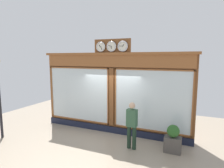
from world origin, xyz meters
TOP-DOWN VIEW (x-y plane):
  - ground_plane at (0.00, 2.80)m, footprint 14.00×14.00m
  - shop_facade at (-0.00, -0.13)m, footprint 6.72×0.42m
  - pedestrian at (-1.24, 1.08)m, footprint 0.38×0.25m
  - planter_box at (-2.61, 0.77)m, footprint 0.56×0.36m
  - planter_shrub at (-2.61, 0.77)m, footprint 0.43×0.43m

SIDE VIEW (x-z plane):
  - ground_plane at x=0.00m, z-range 0.00..0.00m
  - planter_box at x=-2.61m, z-range 0.00..0.54m
  - planter_shrub at x=-2.61m, z-range 0.54..0.97m
  - pedestrian at x=-1.24m, z-range 0.09..1.78m
  - shop_facade at x=0.00m, z-range -0.26..3.73m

